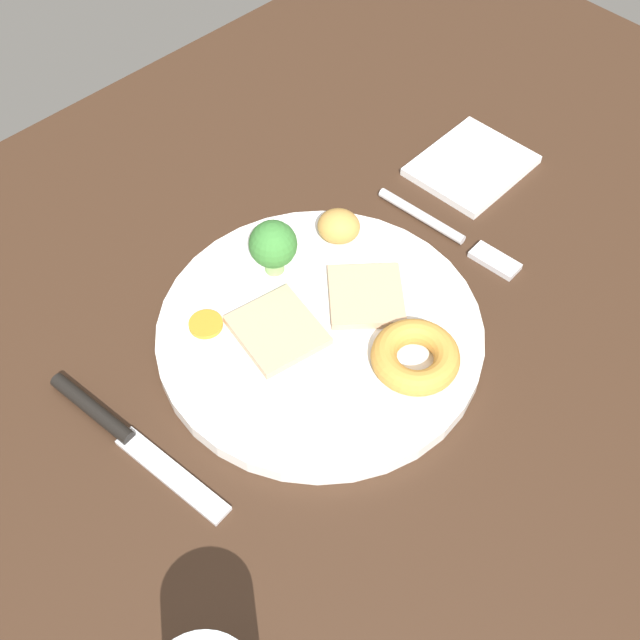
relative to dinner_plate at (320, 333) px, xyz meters
The scene contains 11 objects.
dining_table 3.25cm from the dinner_plate, 47.17° to the left, with size 120.00×84.00×3.60cm, color #382316.
dinner_plate is the anchor object (origin of this frame).
meat_slice_main 5.03cm from the dinner_plate, behind, with size 6.45×6.15×0.80cm, color tan.
meat_slice_under 3.68cm from the dinner_plate, 34.59° to the right, with size 6.87×6.26×0.80cm, color tan.
yorkshire_pudding 8.51cm from the dinner_plate, 109.72° to the left, with size 7.05×7.05×2.08cm, color #C68938.
roast_potato_left 10.44cm from the dinner_plate, 143.44° to the right, with size 3.80×3.42×2.93cm, color #BC8C42.
carrot_coin_front 9.41cm from the dinner_plate, 45.17° to the right, with size 2.82×2.82×0.41cm, color orange.
broccoli_floret 8.33cm from the dinner_plate, 102.30° to the right, with size 4.12×4.12×5.23cm.
fork 16.63cm from the dinner_plate, behind, with size 2.62×15.32×0.90cm.
knife 17.75cm from the dinner_plate, 12.32° to the right, with size 3.59×18.54×1.20cm.
folded_napkin 25.54cm from the dinner_plate, 169.85° to the right, with size 11.00×9.00×0.80cm, color white.
Camera 1 is at (26.76, 27.53, 58.61)cm, focal length 46.01 mm.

